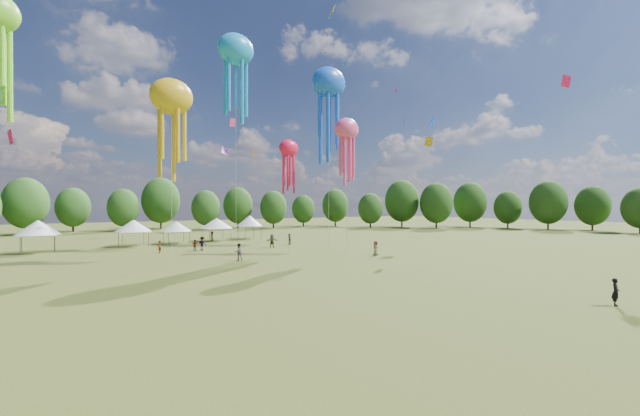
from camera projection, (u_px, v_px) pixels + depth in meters
ground at (536, 328)px, 20.04m from camera, size 300.00×300.00×0.00m
observer_main at (616, 292)px, 24.51m from camera, size 0.74×0.64×1.71m
spectator_near at (239, 252)px, 44.39m from camera, size 0.99×0.80×1.93m
spectators_far at (252, 242)px, 57.15m from camera, size 22.07×31.18×1.92m
festival_tents at (168, 225)px, 63.40m from camera, size 36.81×9.23×4.32m
show_kites at (246, 93)px, 50.77m from camera, size 44.64×14.21×29.34m
small_kites at (233, 34)px, 55.60m from camera, size 72.94×59.95×45.16m
treeline at (159, 203)px, 69.10m from camera, size 201.57×95.24×13.43m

